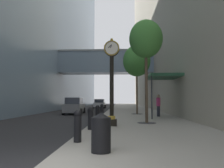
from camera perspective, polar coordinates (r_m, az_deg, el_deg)
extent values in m
plane|color=#262628|center=(31.86, -0.87, -6.64)|extent=(110.00, 110.00, 0.00)
cube|color=#9E998E|center=(34.83, 4.62, -6.28)|extent=(6.30, 80.00, 0.14)
cube|color=slate|center=(33.60, -1.49, 5.19)|extent=(14.09, 3.20, 3.00)
cube|color=gray|center=(33.89, -1.49, 7.90)|extent=(14.09, 3.40, 0.24)
cube|color=black|center=(12.34, -0.08, -9.56)|extent=(0.55, 0.55, 0.35)
cylinder|color=gold|center=(12.31, -0.08, -8.34)|extent=(0.38, 0.38, 0.18)
cylinder|color=black|center=(12.30, -0.08, -0.43)|extent=(0.22, 0.22, 3.21)
cylinder|color=black|center=(12.58, -0.08, 8.82)|extent=(0.84, 0.28, 0.84)
torus|color=gold|center=(12.43, -0.11, 8.98)|extent=(0.82, 0.05, 0.82)
cylinder|color=silver|center=(12.44, -0.11, 8.98)|extent=(0.69, 0.01, 0.69)
cylinder|color=silver|center=(12.73, -0.05, 8.68)|extent=(0.69, 0.01, 0.69)
sphere|color=gold|center=(12.70, -0.08, 10.99)|extent=(0.16, 0.16, 0.16)
cube|color=black|center=(12.45, -0.26, 9.33)|extent=(0.09, 0.01, 0.17)
cube|color=black|center=(12.45, -0.54, 9.39)|extent=(0.21, 0.01, 0.20)
cylinder|color=black|center=(7.75, -8.57, -11.04)|extent=(0.26, 0.26, 0.85)
sphere|color=black|center=(7.70, -8.54, -7.38)|extent=(0.27, 0.27, 0.27)
cylinder|color=black|center=(10.82, -5.39, -9.01)|extent=(0.26, 0.26, 0.85)
sphere|color=black|center=(10.79, -5.37, -6.39)|extent=(0.27, 0.27, 0.27)
cylinder|color=black|center=(13.92, -3.63, -7.87)|extent=(0.26, 0.26, 0.85)
sphere|color=black|center=(13.89, -3.63, -5.83)|extent=(0.27, 0.27, 0.27)
cylinder|color=black|center=(17.03, -2.52, -7.14)|extent=(0.26, 0.26, 0.85)
sphere|color=black|center=(17.01, -2.52, -5.48)|extent=(0.27, 0.27, 0.27)
cylinder|color=#333335|center=(13.90, 8.65, -9.56)|extent=(1.10, 1.10, 0.02)
cylinder|color=#4C3D2D|center=(13.85, 8.56, -0.68)|extent=(0.18, 0.18, 4.32)
ellipsoid|color=#428438|center=(14.31, 8.44, 11.07)|extent=(2.03, 2.03, 2.33)
cylinder|color=#333335|center=(22.28, 6.27, -7.42)|extent=(1.10, 1.10, 0.02)
cylinder|color=brown|center=(22.25, 6.23, -2.08)|extent=(0.18, 0.18, 4.17)
ellipsoid|color=#428438|center=(22.56, 6.17, 5.77)|extent=(2.66, 2.66, 3.06)
cylinder|color=black|center=(6.23, -2.75, -12.54)|extent=(0.52, 0.52, 0.92)
cone|color=black|center=(6.17, -2.73, -7.85)|extent=(0.53, 0.53, 0.16)
cylinder|color=#23232D|center=(19.35, 11.51, -6.68)|extent=(0.28, 0.28, 0.85)
cylinder|color=#C6336B|center=(19.33, 11.48, -4.40)|extent=(0.37, 0.37, 0.69)
sphere|color=beige|center=(19.33, 11.46, -2.99)|extent=(0.26, 0.26, 0.26)
cube|color=brown|center=(19.55, 11.45, -5.52)|extent=(0.21, 0.14, 0.24)
cube|color=#235138|center=(18.55, 12.61, 1.79)|extent=(2.40, 3.60, 0.20)
cylinder|color=#333338|center=(16.71, 9.88, -3.12)|extent=(0.10, 0.10, 3.20)
cylinder|color=#333338|center=(19.89, 8.68, -3.25)|extent=(0.10, 0.10, 3.20)
cube|color=slate|center=(24.73, -9.34, -5.90)|extent=(1.87, 4.55, 0.84)
cube|color=#282D38|center=(24.49, -9.41, -4.17)|extent=(1.59, 2.57, 0.69)
cylinder|color=black|center=(26.39, -10.63, -6.45)|extent=(0.24, 0.65, 0.64)
cylinder|color=black|center=(26.13, -6.93, -6.52)|extent=(0.24, 0.65, 0.64)
cylinder|color=black|center=(23.40, -12.04, -6.77)|extent=(0.24, 0.65, 0.64)
cylinder|color=black|center=(23.10, -7.88, -6.86)|extent=(0.24, 0.65, 0.64)
cube|color=silver|center=(41.38, -3.11, -5.16)|extent=(1.93, 4.39, 0.76)
cube|color=#282D38|center=(41.16, -3.13, -4.23)|extent=(1.68, 2.47, 0.63)
cylinder|color=black|center=(42.95, -4.20, -5.49)|extent=(0.23, 0.64, 0.64)
cylinder|color=black|center=(42.81, -1.70, -5.50)|extent=(0.23, 0.64, 0.64)
cylinder|color=black|center=(40.00, -4.63, -5.61)|extent=(0.23, 0.64, 0.64)
cylinder|color=black|center=(39.85, -1.94, -5.62)|extent=(0.23, 0.64, 0.64)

